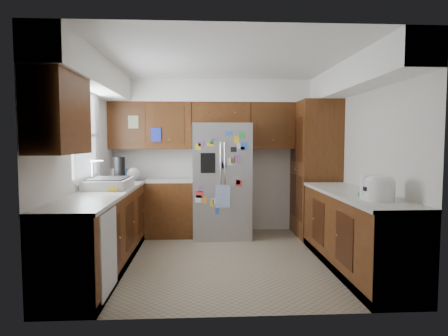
{
  "coord_description": "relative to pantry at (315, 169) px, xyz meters",
  "views": [
    {
      "loc": [
        -0.28,
        -4.73,
        1.51
      ],
      "look_at": [
        -0.01,
        0.35,
        1.16
      ],
      "focal_mm": 30.0,
      "sensor_mm": 36.0,
      "label": 1
    }
  ],
  "objects": [
    {
      "name": "floor",
      "position": [
        -1.5,
        -1.15,
        -1.07
      ],
      "size": [
        3.6,
        3.6,
        0.0
      ],
      "primitive_type": "plane",
      "color": "gray",
      "rests_on": "ground"
    },
    {
      "name": "room_shell",
      "position": [
        -1.61,
        -0.79,
        0.75
      ],
      "size": [
        3.64,
        3.24,
        2.52
      ],
      "color": "silver",
      "rests_on": "ground"
    },
    {
      "name": "left_counter_run",
      "position": [
        -2.86,
        -1.12,
        -0.65
      ],
      "size": [
        1.36,
        3.2,
        0.92
      ],
      "color": "#46250D",
      "rests_on": "ground"
    },
    {
      "name": "right_counter_run",
      "position": [
        0.0,
        -1.62,
        -0.65
      ],
      "size": [
        0.63,
        2.25,
        0.92
      ],
      "color": "#46250D",
      "rests_on": "ground"
    },
    {
      "name": "pantry",
      "position": [
        0.0,
        0.0,
        0.0
      ],
      "size": [
        0.6,
        0.9,
        2.15
      ],
      "primitive_type": "cube",
      "color": "#46250D",
      "rests_on": "ground"
    },
    {
      "name": "fridge",
      "position": [
        -1.5,
        0.05,
        -0.17
      ],
      "size": [
        0.9,
        0.79,
        1.8
      ],
      "color": "#A6A5AB",
      "rests_on": "ground"
    },
    {
      "name": "bridge_cabinet",
      "position": [
        -1.5,
        0.28,
        0.9
      ],
      "size": [
        0.96,
        0.34,
        0.35
      ],
      "primitive_type": "cube",
      "color": "#46250D",
      "rests_on": "fridge"
    },
    {
      "name": "fridge_top_items",
      "position": [
        -1.58,
        0.28,
        1.2
      ],
      "size": [
        0.71,
        0.29,
        0.25
      ],
      "color": "blue",
      "rests_on": "bridge_cabinet"
    },
    {
      "name": "sink_assembly",
      "position": [
        -3.0,
        -1.05,
        -0.09
      ],
      "size": [
        0.52,
        0.73,
        0.37
      ],
      "color": "silver",
      "rests_on": "left_counter_run"
    },
    {
      "name": "left_counter_clutter",
      "position": [
        -2.97,
        -0.27,
        -0.02
      ],
      "size": [
        0.4,
        0.89,
        0.38
      ],
      "color": "black",
      "rests_on": "left_counter_run"
    },
    {
      "name": "rice_cooker",
      "position": [
        -0.0,
        -2.21,
        -0.02
      ],
      "size": [
        0.31,
        0.3,
        0.26
      ],
      "color": "white",
      "rests_on": "right_counter_run"
    },
    {
      "name": "paper_towel",
      "position": [
        -0.1,
        -2.1,
        -0.03
      ],
      "size": [
        0.11,
        0.11,
        0.25
      ],
      "primitive_type": "cylinder",
      "color": "white",
      "rests_on": "right_counter_run"
    }
  ]
}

